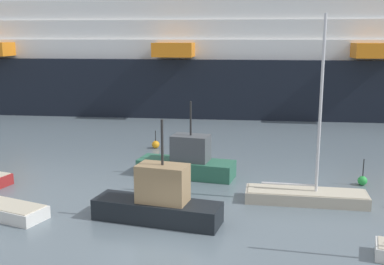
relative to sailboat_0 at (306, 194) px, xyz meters
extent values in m
plane|color=slate|center=(-6.71, -6.62, -0.47)|extent=(600.00, 600.00, 0.00)
cube|color=#BCB29E|center=(-0.01, 0.00, -0.16)|extent=(6.50, 2.08, 0.62)
cube|color=beige|center=(-0.01, 0.00, 0.17)|extent=(6.23, 1.92, 0.04)
cylinder|color=silver|center=(0.50, -0.02, 4.79)|extent=(0.15, 0.15, 9.29)
cylinder|color=silver|center=(-0.94, 0.04, 0.50)|extent=(2.89, 0.25, 0.12)
cube|color=#2D6B51|center=(-7.05, 4.04, 0.05)|extent=(6.38, 3.05, 1.04)
cube|color=#4C5156|center=(-6.75, 3.99, 1.39)|extent=(2.53, 1.90, 1.64)
cylinder|color=#262626|center=(-6.75, 3.99, 3.28)|extent=(0.12, 0.12, 2.14)
cube|color=black|center=(-7.45, -3.52, 0.04)|extent=(6.43, 2.89, 1.02)
cube|color=#A3845B|center=(-7.15, -3.58, 1.46)|extent=(2.58, 1.76, 1.82)
cylinder|color=#262626|center=(-7.15, -3.58, 3.45)|extent=(0.12, 0.12, 2.17)
sphere|color=green|center=(3.71, 3.44, -0.19)|extent=(0.56, 0.56, 0.56)
cylinder|color=black|center=(3.71, 3.44, 0.62)|extent=(0.06, 0.06, 1.05)
sphere|color=orange|center=(-10.48, 11.25, -0.17)|extent=(0.61, 0.61, 0.61)
cylinder|color=black|center=(-10.48, 11.25, 0.55)|extent=(0.06, 0.06, 0.83)
cube|color=black|center=(-21.14, 32.92, 2.70)|extent=(115.32, 16.69, 6.34)
cube|color=white|center=(-21.14, 32.92, 6.90)|extent=(106.10, 14.71, 2.07)
cube|color=white|center=(-21.14, 32.92, 8.98)|extent=(99.73, 13.83, 2.07)
cube|color=white|center=(-21.14, 32.92, 11.05)|extent=(93.36, 12.95, 2.07)
cube|color=orange|center=(-11.09, 24.49, 6.90)|extent=(4.16, 3.25, 1.45)
cube|color=orange|center=(9.07, 24.39, 6.90)|extent=(4.16, 3.25, 1.45)
camera|label=1|loc=(-3.18, -24.62, 8.33)|focal=43.99mm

